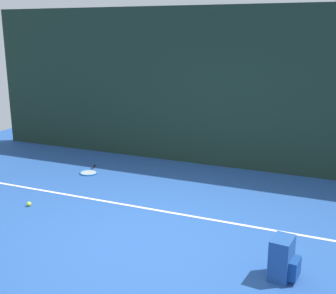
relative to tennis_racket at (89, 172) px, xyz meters
name	(u,v)px	position (x,y,z in m)	size (l,w,h in m)	color
ground_plane	(156,230)	(2.08, -1.64, -0.01)	(12.00, 12.00, 0.00)	#234C93
back_fence	(226,89)	(2.08, 1.36, 1.44)	(10.00, 0.10, 2.89)	#192D23
court_line	(173,213)	(2.08, -1.06, -0.01)	(9.00, 0.05, 0.00)	white
tennis_racket	(89,172)	(0.00, 0.00, 0.00)	(0.41, 0.64, 0.03)	black
backpack	(283,259)	(3.74, -2.14, 0.20)	(0.31, 0.32, 0.44)	#1E478C
tennis_ball_near_player	(29,204)	(0.06, -1.65, 0.02)	(0.07, 0.07, 0.07)	#CCE033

